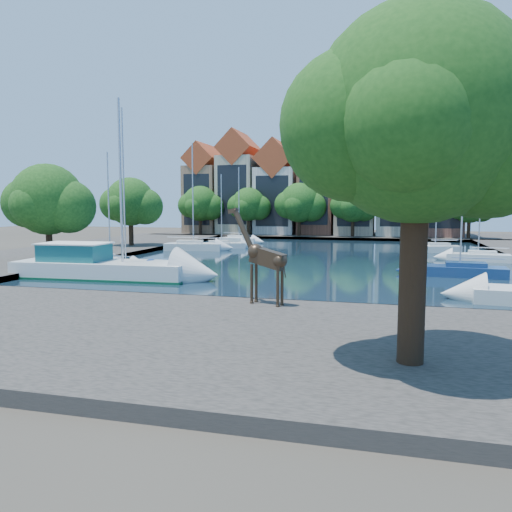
# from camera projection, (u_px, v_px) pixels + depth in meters

# --- Properties ---
(ground) EXTENTS (160.00, 160.00, 0.00)m
(ground) POSITION_uv_depth(u_px,v_px,m) (250.00, 307.00, 25.83)
(ground) COLOR #38332B
(ground) RESTS_ON ground
(water_basin) EXTENTS (38.00, 50.00, 0.08)m
(water_basin) POSITION_uv_depth(u_px,v_px,m) (314.00, 258.00, 48.94)
(water_basin) COLOR black
(water_basin) RESTS_ON ground
(near_quay) EXTENTS (50.00, 14.00, 0.50)m
(near_quay) POSITION_uv_depth(u_px,v_px,m) (203.00, 337.00, 19.07)
(near_quay) COLOR #45403C
(near_quay) RESTS_ON ground
(far_quay) EXTENTS (60.00, 16.00, 0.50)m
(far_quay) POSITION_uv_depth(u_px,v_px,m) (342.00, 236.00, 79.72)
(far_quay) COLOR #45403C
(far_quay) RESTS_ON ground
(left_quay) EXTENTS (14.00, 52.00, 0.50)m
(left_quay) POSITION_uv_depth(u_px,v_px,m) (89.00, 250.00, 55.15)
(left_quay) COLOR #45403C
(left_quay) RESTS_ON ground
(plane_tree) EXTENTS (8.32, 6.40, 10.62)m
(plane_tree) POSITION_uv_depth(u_px,v_px,m) (422.00, 123.00, 14.46)
(plane_tree) COLOR #332114
(plane_tree) RESTS_ON near_quay
(townhouse_west_end) EXTENTS (5.44, 9.18, 14.93)m
(townhouse_west_end) POSITION_uv_depth(u_px,v_px,m) (206.00, 192.00, 84.71)
(townhouse_west_end) COLOR #926D4F
(townhouse_west_end) RESTS_ON far_quay
(townhouse_west_mid) EXTENTS (5.94, 9.18, 16.79)m
(townhouse_west_mid) POSITION_uv_depth(u_px,v_px,m) (240.00, 186.00, 83.12)
(townhouse_west_mid) COLOR #BDB291
(townhouse_west_mid) RESTS_ON far_quay
(townhouse_west_inner) EXTENTS (6.43, 9.18, 15.15)m
(townhouse_west_inner) POSITION_uv_depth(u_px,v_px,m) (278.00, 191.00, 81.59)
(townhouse_west_inner) COLOR silver
(townhouse_west_inner) RESTS_ON far_quay
(townhouse_center) EXTENTS (5.44, 9.18, 16.93)m
(townhouse_center) POSITION_uv_depth(u_px,v_px,m) (318.00, 185.00, 79.86)
(townhouse_center) COLOR brown
(townhouse_center) RESTS_ON far_quay
(townhouse_east_inner) EXTENTS (5.94, 9.18, 15.79)m
(townhouse_east_inner) POSITION_uv_depth(u_px,v_px,m) (356.00, 188.00, 78.43)
(townhouse_east_inner) COLOR tan
(townhouse_east_inner) RESTS_ON far_quay
(townhouse_east_mid) EXTENTS (6.43, 9.18, 16.65)m
(townhouse_east_mid) POSITION_uv_depth(u_px,v_px,m) (399.00, 186.00, 76.77)
(townhouse_east_mid) COLOR beige
(townhouse_east_mid) RESTS_ON far_quay
(townhouse_east_end) EXTENTS (5.44, 9.18, 14.43)m
(townhouse_east_end) POSITION_uv_depth(u_px,v_px,m) (443.00, 192.00, 75.25)
(townhouse_east_end) COLOR brown
(townhouse_east_end) RESTS_ON far_quay
(far_tree_far_west) EXTENTS (7.28, 5.60, 7.68)m
(far_tree_far_west) POSITION_uv_depth(u_px,v_px,m) (201.00, 205.00, 79.37)
(far_tree_far_west) COLOR #332114
(far_tree_far_west) RESTS_ON far_quay
(far_tree_west) EXTENTS (6.76, 5.20, 7.36)m
(far_tree_west) POSITION_uv_depth(u_px,v_px,m) (249.00, 205.00, 77.39)
(far_tree_west) COLOR #332114
(far_tree_west) RESTS_ON far_quay
(far_tree_mid_west) EXTENTS (7.80, 6.00, 8.00)m
(far_tree_mid_west) POSITION_uv_depth(u_px,v_px,m) (300.00, 204.00, 75.37)
(far_tree_mid_west) COLOR #332114
(far_tree_mid_west) RESTS_ON far_quay
(far_tree_mid_east) EXTENTS (7.02, 5.40, 7.52)m
(far_tree_mid_east) POSITION_uv_depth(u_px,v_px,m) (354.00, 205.00, 73.39)
(far_tree_mid_east) COLOR #332114
(far_tree_mid_east) RESTS_ON far_quay
(far_tree_east) EXTENTS (7.54, 5.80, 7.84)m
(far_tree_east) POSITION_uv_depth(u_px,v_px,m) (411.00, 204.00, 71.38)
(far_tree_east) COLOR #332114
(far_tree_east) RESTS_ON far_quay
(far_tree_far_east) EXTENTS (6.76, 5.20, 7.36)m
(far_tree_far_east) POSITION_uv_depth(u_px,v_px,m) (470.00, 206.00, 69.40)
(far_tree_far_east) COLOR #332114
(far_tree_far_east) RESTS_ON far_quay
(side_tree_left_near) EXTENTS (7.80, 6.00, 8.20)m
(side_tree_left_near) POSITION_uv_depth(u_px,v_px,m) (49.00, 202.00, 42.02)
(side_tree_left_near) COLOR #332114
(side_tree_left_near) RESTS_ON left_quay
(side_tree_left_far) EXTENTS (7.28, 5.60, 7.88)m
(side_tree_left_far) POSITION_uv_depth(u_px,v_px,m) (131.00, 203.00, 57.69)
(side_tree_left_far) COLOR #332114
(side_tree_left_far) RESTS_ON left_quay
(giraffe_statue) EXTENTS (3.17, 1.34, 4.63)m
(giraffe_statue) POSITION_uv_depth(u_px,v_px,m) (263.00, 257.00, 23.92)
(giraffe_statue) COLOR #35271A
(giraffe_statue) RESTS_ON near_quay
(motorsailer) EXTENTS (12.80, 4.20, 12.42)m
(motorsailer) POSITION_uv_depth(u_px,v_px,m) (98.00, 265.00, 35.44)
(motorsailer) COLOR silver
(motorsailer) RESTS_ON water_basin
(sailboat_left_a) EXTENTS (4.91, 1.86, 9.37)m
(sailboat_left_a) POSITION_uv_depth(u_px,v_px,m) (110.00, 262.00, 40.69)
(sailboat_left_a) COLOR silver
(sailboat_left_a) RESTS_ON water_basin
(sailboat_left_b) EXTENTS (6.29, 3.58, 12.19)m
(sailboat_left_b) POSITION_uv_depth(u_px,v_px,m) (126.00, 266.00, 37.25)
(sailboat_left_b) COLOR navy
(sailboat_left_b) RESTS_ON water_basin
(sailboat_left_c) EXTENTS (6.67, 3.26, 11.95)m
(sailboat_left_c) POSITION_uv_depth(u_px,v_px,m) (193.00, 245.00, 56.50)
(sailboat_left_c) COLOR silver
(sailboat_left_c) RESTS_ON water_basin
(sailboat_left_d) EXTENTS (5.87, 3.69, 8.70)m
(sailboat_left_d) POSITION_uv_depth(u_px,v_px,m) (222.00, 244.00, 59.13)
(sailboat_left_d) COLOR silver
(sailboat_left_d) RESTS_ON water_basin
(sailboat_left_e) EXTENTS (5.33, 2.61, 10.12)m
(sailboat_left_e) POSITION_uv_depth(u_px,v_px,m) (239.00, 239.00, 67.24)
(sailboat_left_e) COLOR white
(sailboat_left_e) RESTS_ON water_basin
(sailboat_right_b) EXTENTS (6.43, 2.67, 12.96)m
(sailboat_right_b) POSITION_uv_depth(u_px,v_px,m) (460.00, 268.00, 36.23)
(sailboat_right_b) COLOR navy
(sailboat_right_b) RESTS_ON water_basin
(sailboat_right_c) EXTENTS (5.60, 2.48, 9.92)m
(sailboat_right_c) POSITION_uv_depth(u_px,v_px,m) (478.00, 255.00, 45.76)
(sailboat_right_c) COLOR silver
(sailboat_right_c) RESTS_ON water_basin
(sailboat_right_d) EXTENTS (5.43, 2.80, 9.43)m
(sailboat_right_d) POSITION_uv_depth(u_px,v_px,m) (435.00, 247.00, 54.15)
(sailboat_right_d) COLOR silver
(sailboat_right_d) RESTS_ON water_basin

